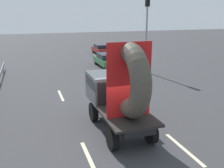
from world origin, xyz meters
The scene contains 9 objects.
ground_plane centered at (0.00, 0.00, 0.00)m, with size 120.00×120.00×0.00m, color #38383A.
flatbed_truck centered at (0.12, 0.61, 2.01)m, with size 2.02×5.11×4.24m.
distant_sedan centered at (3.91, 14.57, 0.72)m, with size 1.76×4.11×1.34m.
traffic_light centered at (6.57, 11.13, 4.30)m, with size 0.42×0.36×6.70m.
lane_dash_left_near centered at (-1.78, -1.21, 0.00)m, with size 2.27×0.16×0.01m, color beige.
lane_dash_left_far centered at (-1.78, 6.59, 0.00)m, with size 2.35×0.16×0.01m, color beige.
lane_dash_right_near centered at (2.02, -1.90, 0.00)m, with size 2.67×0.16×0.01m, color beige.
lane_dash_right_far centered at (2.02, 7.00, 0.00)m, with size 2.57×0.16×0.01m, color beige.
oncoming_car centered at (5.64, 22.62, 0.68)m, with size 1.66×3.87×1.26m.
Camera 1 is at (-3.67, -9.67, 5.33)m, focal length 40.80 mm.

